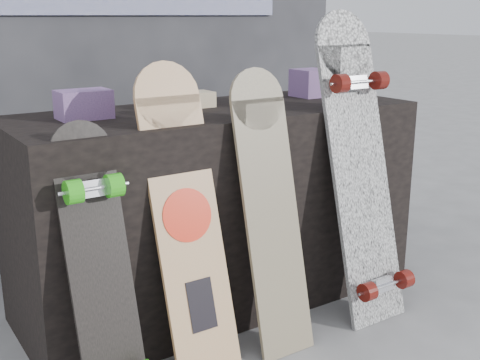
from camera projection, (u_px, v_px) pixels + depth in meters
ground at (293, 350)px, 2.14m from camera, size 60.00×60.00×0.00m
vendor_table at (218, 207)px, 2.43m from camera, size 1.60×0.60×0.80m
booth at (126, 25)px, 2.93m from camera, size 2.40×0.22×2.20m
merch_box_purple at (84, 104)px, 2.09m from camera, size 0.18×0.12×0.10m
merch_box_small at (311, 83)px, 2.66m from camera, size 0.14×0.14×0.12m
merch_box_flat at (186, 100)px, 2.34m from camera, size 0.22×0.10×0.06m
longboard_geisha at (185, 211)px, 1.96m from camera, size 0.23×0.31×1.01m
longboard_celtic at (270, 204)px, 2.07m from camera, size 0.22×0.25×0.98m
longboard_cascadia at (360, 161)px, 2.30m from camera, size 0.27×0.37×1.17m
skateboard_dark at (101, 265)px, 1.78m from camera, size 0.19×0.30×0.86m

